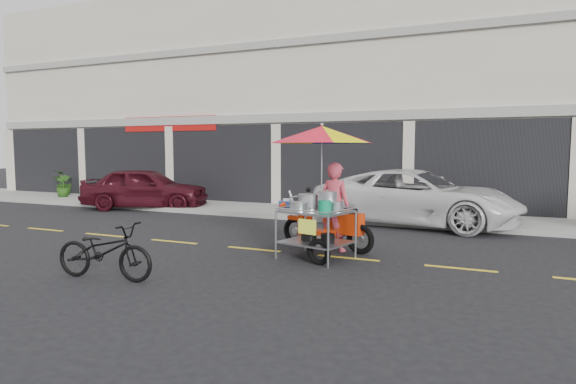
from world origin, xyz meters
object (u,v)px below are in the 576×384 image
at_px(maroon_sedan, 146,188).
at_px(near_bicycle, 104,251).
at_px(white_pickup, 416,197).
at_px(food_vendor_rig, 325,173).

relative_size(maroon_sedan, near_bicycle, 2.42).
xyz_separation_m(maroon_sedan, white_pickup, (9.01, 0.17, 0.04)).
distance_m(maroon_sedan, food_vendor_rig, 9.11).
bearing_deg(near_bicycle, food_vendor_rig, -46.77).
height_order(white_pickup, near_bicycle, white_pickup).
relative_size(white_pickup, food_vendor_rig, 2.13).
xyz_separation_m(maroon_sedan, near_bicycle, (5.36, -7.36, -0.26)).
xyz_separation_m(white_pickup, food_vendor_rig, (-1.04, -4.51, 0.84)).
relative_size(white_pickup, near_bicycle, 3.12).
height_order(maroon_sedan, near_bicycle, maroon_sedan).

